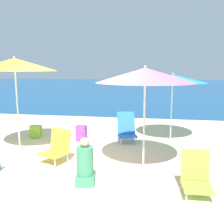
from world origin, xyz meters
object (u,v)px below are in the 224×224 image
(beach_chair_blue, at_px, (127,128))
(backpack_purple, at_px, (81,133))
(backpack_lime, at_px, (36,132))
(beach_umbrella_yellow, at_px, (15,65))
(person_seated_near, at_px, (85,165))
(beach_umbrella_pink, at_px, (145,75))
(water_bottle, at_px, (181,153))
(beach_chair_lime, at_px, (196,175))
(beach_umbrella_teal, at_px, (173,79))
(beach_chair_yellow, at_px, (57,146))

(beach_chair_blue, height_order, backpack_purple, beach_chair_blue)
(backpack_purple, bearing_deg, backpack_lime, 176.98)
(beach_umbrella_yellow, height_order, person_seated_near, beach_umbrella_yellow)
(beach_chair_blue, xyz_separation_m, backpack_purple, (-1.29, -0.09, -0.19))
(beach_umbrella_pink, bearing_deg, backpack_lime, 150.03)
(backpack_lime, distance_m, water_bottle, 4.23)
(beach_chair_blue, bearing_deg, person_seated_near, -116.46)
(beach_umbrella_yellow, height_order, backpack_lime, beach_umbrella_yellow)
(beach_chair_blue, xyz_separation_m, backpack_lime, (-2.71, -0.01, -0.22))
(beach_umbrella_pink, distance_m, backpack_purple, 3.08)
(beach_umbrella_pink, bearing_deg, water_bottle, 45.05)
(person_seated_near, relative_size, backpack_purple, 1.96)
(backpack_lime, relative_size, water_bottle, 1.35)
(beach_chair_lime, bearing_deg, backpack_lime, 144.28)
(beach_umbrella_teal, relative_size, water_bottle, 7.06)
(beach_umbrella_teal, xyz_separation_m, person_seated_near, (-1.66, -3.06, -1.42))
(beach_chair_lime, bearing_deg, beach_chair_blue, 115.31)
(beach_umbrella_pink, bearing_deg, beach_chair_yellow, 176.08)
(beach_umbrella_teal, xyz_separation_m, beach_chair_blue, (-1.22, -0.37, -1.36))
(beach_chair_yellow, xyz_separation_m, water_bottle, (2.72, 0.70, -0.24))
(backpack_lime, xyz_separation_m, water_bottle, (4.09, -1.05, -0.07))
(backpack_lime, bearing_deg, person_seated_near, -49.67)
(beach_chair_blue, bearing_deg, beach_chair_lime, -79.35)
(beach_umbrella_pink, relative_size, backpack_lime, 5.69)
(beach_umbrella_pink, height_order, person_seated_near, beach_umbrella_pink)
(backpack_purple, height_order, water_bottle, backpack_purple)
(beach_umbrella_yellow, xyz_separation_m, backpack_purple, (1.26, 1.12, -1.91))
(beach_umbrella_teal, xyz_separation_m, backpack_lime, (-3.94, -0.38, -1.58))
(beach_chair_yellow, distance_m, water_bottle, 2.82)
(beach_umbrella_teal, bearing_deg, beach_umbrella_pink, -106.51)
(beach_chair_yellow, height_order, backpack_purple, beach_chair_yellow)
(beach_chair_lime, bearing_deg, beach_umbrella_pink, 134.28)
(beach_umbrella_teal, relative_size, beach_chair_lime, 2.72)
(beach_chair_lime, relative_size, person_seated_near, 0.83)
(beach_umbrella_yellow, relative_size, person_seated_near, 2.73)
(beach_chair_yellow, bearing_deg, beach_umbrella_yellow, 175.98)
(person_seated_near, height_order, backpack_lime, person_seated_near)
(beach_umbrella_teal, xyz_separation_m, backpack_purple, (-2.51, -0.46, -1.55))
(beach_chair_lime, bearing_deg, water_bottle, 89.65)
(beach_umbrella_yellow, xyz_separation_m, beach_chair_lime, (3.99, -1.52, -1.82))
(beach_umbrella_pink, bearing_deg, beach_chair_lime, -43.19)
(beach_umbrella_pink, distance_m, beach_chair_yellow, 2.45)
(beach_umbrella_pink, distance_m, beach_chair_blue, 2.48)
(beach_chair_lime, distance_m, water_bottle, 1.68)
(beach_chair_yellow, height_order, person_seated_near, person_seated_near)
(water_bottle, bearing_deg, beach_chair_blue, 142.29)
(beach_umbrella_pink, xyz_separation_m, beach_chair_yellow, (-1.89, 0.13, -1.55))
(backpack_lime, height_order, water_bottle, backpack_lime)
(beach_chair_yellow, xyz_separation_m, backpack_purple, (0.05, 1.68, -0.13))
(person_seated_near, xyz_separation_m, water_bottle, (1.82, 1.63, -0.24))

